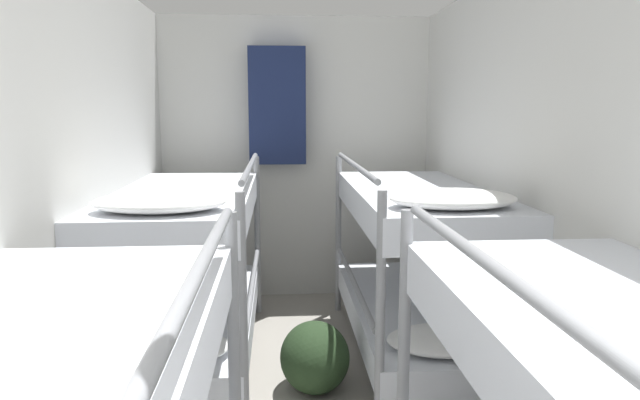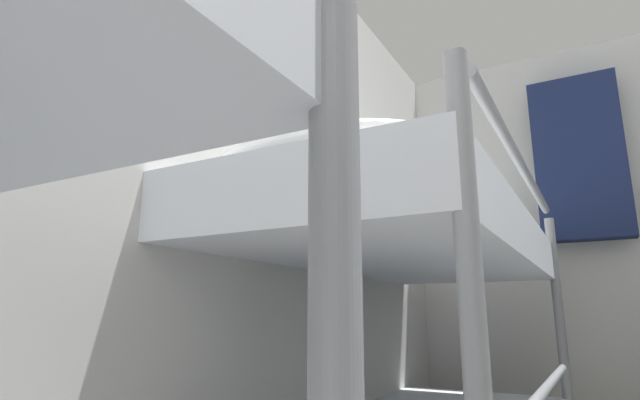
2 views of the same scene
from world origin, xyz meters
name	(u,v)px [view 2 (image 2 of 2)]	position (x,y,z in m)	size (l,w,h in m)	color
wall_left	(16,108)	(-1.10, 2.53, 1.13)	(0.06, 5.18, 2.26)	silver
wall_back	(620,238)	(0.00, 5.09, 1.13)	(2.26, 0.06, 2.26)	silver
bunk_stack_left_far	(417,342)	(-0.68, 3.70, 0.64)	(0.79, 1.85, 1.23)	gray
hanging_coat	(579,157)	(-0.15, 4.94, 1.56)	(0.44, 0.12, 0.90)	#192347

